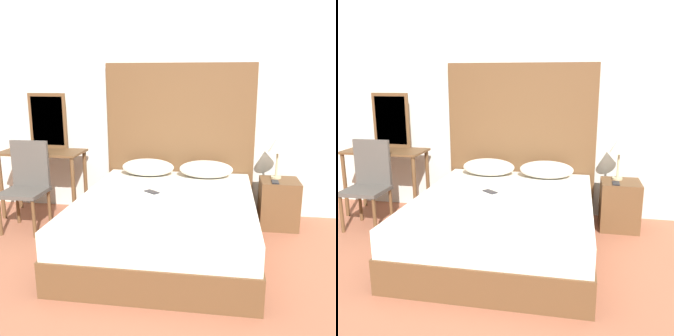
{
  "view_description": "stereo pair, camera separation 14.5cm",
  "coord_description": "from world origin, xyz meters",
  "views": [
    {
      "loc": [
        0.5,
        -2.06,
        1.58
      ],
      "look_at": [
        -0.0,
        1.3,
        0.76
      ],
      "focal_mm": 40.0,
      "sensor_mm": 36.0,
      "label": 1
    },
    {
      "loc": [
        0.64,
        -2.04,
        1.58
      ],
      "look_at": [
        -0.0,
        1.3,
        0.76
      ],
      "focal_mm": 40.0,
      "sensor_mm": 36.0,
      "label": 2
    }
  ],
  "objects": [
    {
      "name": "ground_plane",
      "position": [
        0.0,
        0.0,
        0.0
      ],
      "size": [
        16.0,
        16.0,
        0.0
      ],
      "primitive_type": "plane",
      "color": "#9E5B42"
    },
    {
      "name": "bed",
      "position": [
        -0.0,
        1.2,
        0.25
      ],
      "size": [
        1.62,
        1.97,
        0.51
      ],
      "color": "brown",
      "rests_on": "ground_plane"
    },
    {
      "name": "pillow_left",
      "position": [
        -0.33,
        1.95,
        0.6
      ],
      "size": [
        0.59,
        0.36,
        0.18
      ],
      "color": "silver",
      "rests_on": "bed"
    },
    {
      "name": "chair",
      "position": [
        -1.55,
        1.5,
        0.52
      ],
      "size": [
        0.43,
        0.41,
        0.93
      ],
      "color": "#4C4742",
      "rests_on": "ground_plane"
    },
    {
      "name": "phone_on_nightstand",
      "position": [
        1.05,
        1.82,
        0.53
      ],
      "size": [
        0.08,
        0.15,
        0.01
      ],
      "color": "black",
      "rests_on": "nightstand"
    },
    {
      "name": "phone_on_bed",
      "position": [
        -0.16,
        1.31,
        0.52
      ],
      "size": [
        0.16,
        0.15,
        0.01
      ],
      "color": "#232328",
      "rests_on": "bed"
    },
    {
      "name": "table_lamp",
      "position": [
        1.08,
        1.99,
        0.89
      ],
      "size": [
        0.2,
        0.2,
        0.47
      ],
      "color": "tan",
      "rests_on": "nightstand"
    },
    {
      "name": "vanity_mirror",
      "position": [
        -1.55,
        2.08,
        1.09
      ],
      "size": [
        0.45,
        0.03,
        0.64
      ],
      "color": "brown",
      "rests_on": "vanity_desk"
    },
    {
      "name": "vanity_desk",
      "position": [
        -1.55,
        1.88,
        0.62
      ],
      "size": [
        0.94,
        0.45,
        0.77
      ],
      "color": "brown",
      "rests_on": "ground_plane"
    },
    {
      "name": "pillow_right",
      "position": [
        0.32,
        1.95,
        0.6
      ],
      "size": [
        0.59,
        0.36,
        0.18
      ],
      "color": "silver",
      "rests_on": "bed"
    },
    {
      "name": "headboard",
      "position": [
        -0.0,
        2.21,
        0.87
      ],
      "size": [
        1.7,
        0.05,
        1.75
      ],
      "color": "brown",
      "rests_on": "ground_plane"
    },
    {
      "name": "wall_back",
      "position": [
        0.0,
        2.28,
        1.35
      ],
      "size": [
        10.0,
        0.06,
        2.7
      ],
      "color": "silver",
      "rests_on": "ground_plane"
    },
    {
      "name": "nightstand",
      "position": [
        1.12,
        1.92,
        0.26
      ],
      "size": [
        0.4,
        0.39,
        0.52
      ],
      "color": "brown",
      "rests_on": "ground_plane"
    }
  ]
}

